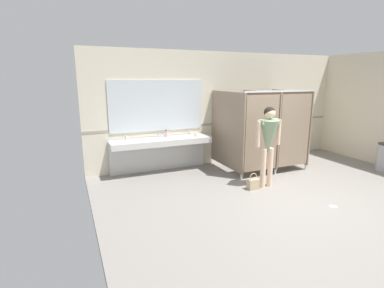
# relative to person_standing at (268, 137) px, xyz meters

# --- Properties ---
(ground_plane) EXTENTS (7.51, 5.95, 0.10)m
(ground_plane) POSITION_rel_person_standing_xyz_m (0.27, -0.60, -1.12)
(ground_plane) COLOR gray
(wall_back) EXTENTS (7.51, 0.12, 2.91)m
(wall_back) POSITION_rel_person_standing_xyz_m (0.27, 2.13, 0.39)
(wall_back) COLOR beige
(wall_back) RESTS_ON ground_plane
(wall_back_tile_band) EXTENTS (7.51, 0.01, 0.06)m
(wall_back_tile_band) POSITION_rel_person_standing_xyz_m (0.27, 2.07, -0.02)
(wall_back_tile_band) COLOR #9E937F
(wall_back_tile_band) RESTS_ON wall_back
(vanity_counter) EXTENTS (2.42, 0.55, 0.95)m
(vanity_counter) POSITION_rel_person_standing_xyz_m (-1.72, 1.86, -0.45)
(vanity_counter) COLOR silver
(vanity_counter) RESTS_ON ground_plane
(mirror_panel) EXTENTS (2.32, 0.02, 1.22)m
(mirror_panel) POSITION_rel_person_standing_xyz_m (-1.72, 2.06, 0.53)
(mirror_panel) COLOR silver
(mirror_panel) RESTS_ON wall_back
(bathroom_stalls) EXTENTS (1.96, 1.53, 1.97)m
(bathroom_stalls) POSITION_rel_person_standing_xyz_m (0.71, 1.09, -0.03)
(bathroom_stalls) COLOR #84705B
(bathroom_stalls) RESTS_ON ground_plane
(person_standing) EXTENTS (0.59, 0.40, 1.68)m
(person_standing) POSITION_rel_person_standing_xyz_m (0.00, 0.00, 0.00)
(person_standing) COLOR beige
(person_standing) RESTS_ON ground_plane
(handbag) EXTENTS (0.23, 0.14, 0.35)m
(handbag) POSITION_rel_person_standing_xyz_m (-0.34, -0.02, -0.95)
(handbag) COLOR tan
(handbag) RESTS_ON ground_plane
(soap_dispenser) EXTENTS (0.07, 0.07, 0.18)m
(soap_dispenser) POSITION_rel_person_standing_xyz_m (-1.55, 1.94, -0.16)
(soap_dispenser) COLOR #D899B2
(soap_dispenser) RESTS_ON vanity_counter
(paper_cup) EXTENTS (0.07, 0.07, 0.10)m
(paper_cup) POSITION_rel_person_standing_xyz_m (-0.88, 1.67, -0.19)
(paper_cup) COLOR beige
(paper_cup) RESTS_ON vanity_counter
(floor_drain_cover) EXTENTS (0.14, 0.14, 0.01)m
(floor_drain_cover) POSITION_rel_person_standing_xyz_m (0.49, -1.29, -1.06)
(floor_drain_cover) COLOR #B7BABF
(floor_drain_cover) RESTS_ON ground_plane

